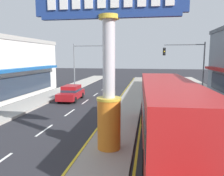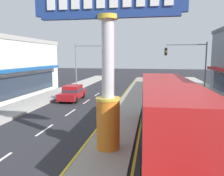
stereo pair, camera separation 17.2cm
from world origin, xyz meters
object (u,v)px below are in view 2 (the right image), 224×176
object	(u,v)px
traffic_light_left_side	(88,58)
traffic_light_right_side	(190,59)
bus_near_left_lane	(168,110)
district_sign	(108,66)
sedan_far_right_lane	(72,93)

from	to	relation	value
traffic_light_left_side	traffic_light_right_side	xyz separation A→B (m)	(12.78, -0.85, 0.00)
traffic_light_right_side	traffic_light_left_side	bearing A→B (deg)	176.18
bus_near_left_lane	district_sign	bearing A→B (deg)	-157.93
district_sign	bus_near_left_lane	distance (m)	3.73
traffic_light_left_side	bus_near_left_lane	world-z (taller)	traffic_light_left_side
district_sign	traffic_light_left_side	size ratio (longest dim) A/B	1.21
district_sign	bus_near_left_lane	bearing A→B (deg)	22.07
bus_near_left_lane	sedan_far_right_lane	bearing A→B (deg)	130.49
district_sign	traffic_light_right_side	size ratio (longest dim) A/B	1.21
district_sign	sedan_far_right_lane	distance (m)	13.48
district_sign	traffic_light_left_side	distance (m)	19.60
district_sign	bus_near_left_lane	xyz separation A→B (m)	(2.80, 1.14, -2.19)
traffic_light_left_side	sedan_far_right_lane	world-z (taller)	traffic_light_left_side
district_sign	traffic_light_left_side	bearing A→B (deg)	109.03
traffic_light_left_side	district_sign	bearing A→B (deg)	-70.97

